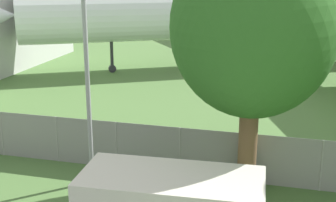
# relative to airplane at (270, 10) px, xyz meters

# --- Properties ---
(perimeter_fence) EXTENTS (56.07, 0.07, 1.91)m
(perimeter_fence) POSITION_rel_airplane_xyz_m (-4.57, -21.98, -3.37)
(perimeter_fence) COLOR gray
(perimeter_fence) RESTS_ON ground
(airplane) EXTENTS (42.77, 35.33, 12.75)m
(airplane) POSITION_rel_airplane_xyz_m (0.00, 0.00, 0.00)
(airplane) COLOR silver
(airplane) RESTS_ON ground
(tree_behind_benches) EXTENTS (5.43, 5.43, 8.79)m
(tree_behind_benches) POSITION_rel_airplane_xyz_m (0.54, -22.64, 1.44)
(tree_behind_benches) COLOR brown
(tree_behind_benches) RESTS_ON ground
(light_mast) EXTENTS (0.44, 0.44, 7.22)m
(light_mast) POSITION_rel_airplane_xyz_m (-4.99, -23.42, 0.12)
(light_mast) COLOR #99999E
(light_mast) RESTS_ON ground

